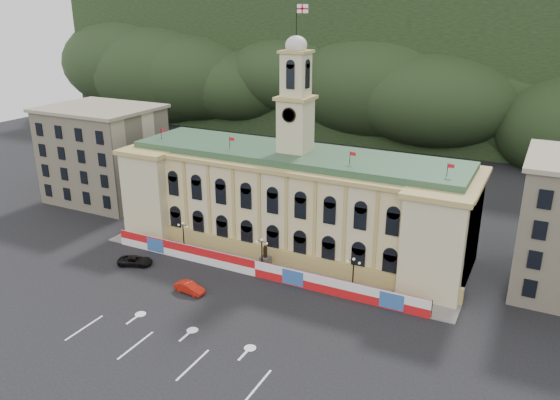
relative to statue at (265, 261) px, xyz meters
The scene contains 13 objects.
ground 18.04m from the statue, 90.00° to the right, with size 260.00×260.00×0.00m, color black.
lane_markings 23.03m from the statue, 90.00° to the right, with size 26.00×10.00×0.02m, color white, non-canonical shape.
hill_ridge 105.59m from the statue, 89.98° to the left, with size 230.00×80.00×64.00m.
city_hall 11.71m from the statue, 90.00° to the left, with size 56.20×17.60×37.10m.
side_building_left 45.63m from the statue, 163.26° to the left, with size 21.00×17.00×18.60m.
hoarding_fence 2.93m from the statue, 88.90° to the right, with size 50.00×0.44×2.50m.
pavement 1.13m from the statue, 90.00° to the right, with size 56.00×5.50×0.16m, color slate.
statue is the anchor object (origin of this frame).
lamp_left 14.16m from the statue, behind, with size 1.96×0.44×5.15m.
lamp_center 2.14m from the statue, 90.00° to the right, with size 1.96×0.44×5.15m.
lamp_right 14.16m from the statue, ahead, with size 1.96×0.44×5.15m.
red_sedan 12.51m from the statue, 116.90° to the right, with size 4.56×1.92×1.47m, color #A4170B.
black_suv 19.60m from the statue, 155.85° to the right, with size 5.63×4.09×1.42m, color black.
Camera 1 is at (34.97, -46.09, 36.87)m, focal length 35.00 mm.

